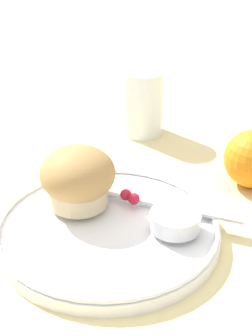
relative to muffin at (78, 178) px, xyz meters
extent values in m
plane|color=beige|center=(0.05, 0.02, -0.05)|extent=(3.00, 3.00, 0.00)
cylinder|color=white|center=(0.05, 0.00, -0.05)|extent=(0.24, 0.24, 0.01)
torus|color=white|center=(0.05, 0.00, -0.04)|extent=(0.24, 0.24, 0.01)
cylinder|color=beige|center=(0.00, 0.00, -0.02)|extent=(0.07, 0.07, 0.03)
ellipsoid|color=#A87F47|center=(0.00, 0.00, 0.01)|extent=(0.08, 0.08, 0.06)
cylinder|color=silver|center=(0.11, 0.04, -0.02)|extent=(0.05, 0.05, 0.02)
cylinder|color=silver|center=(0.11, 0.04, -0.02)|extent=(0.05, 0.05, 0.00)
sphere|color=#B7192D|center=(0.03, 0.04, -0.03)|extent=(0.01, 0.01, 0.01)
sphere|color=#B7192D|center=(0.05, 0.04, -0.03)|extent=(0.01, 0.01, 0.01)
cube|color=silver|center=(0.07, 0.06, -0.03)|extent=(0.18, 0.09, 0.00)
cylinder|color=silver|center=(-0.10, 0.21, 0.00)|extent=(0.06, 0.06, 0.10)
camera|label=1|loc=(0.41, -0.34, 0.32)|focal=60.00mm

